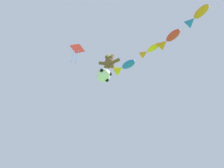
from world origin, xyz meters
The scene contains 7 objects.
teddy_bear_kite centered at (0.47, 5.29, 11.07)m, with size 1.75×0.77×1.78m.
soccer_ball_kite centered at (0.06, 5.33, 9.48)m, with size 1.15×1.15×1.06m.
fish_kite_cobalt centered at (1.45, 6.99, 12.36)m, with size 2.20×1.52×0.87m.
fish_kite_goldfin centered at (3.74, 5.53, 12.00)m, with size 1.73×1.23×0.61m.
fish_kite_crimson centered at (5.22, 4.77, 11.80)m, with size 1.84×1.63×0.75m.
fish_kite_tangerine centered at (7.18, 3.56, 12.10)m, with size 1.69×1.62×0.72m.
diamond_kite centered at (-2.26, 4.52, 12.70)m, with size 1.14×0.86×2.97m.
Camera 1 is at (2.09, -1.21, 0.99)m, focal length 24.00 mm.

